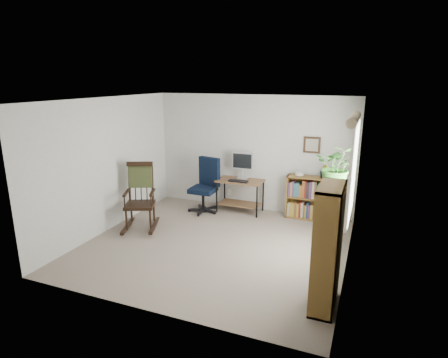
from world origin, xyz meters
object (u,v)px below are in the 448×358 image
at_px(low_bookshelf, 307,198).
at_px(tall_bookshelf, 327,248).
at_px(desk, 240,196).
at_px(rocking_chair, 139,196).
at_px(office_chair, 203,185).

distance_m(low_bookshelf, tall_bookshelf, 3.02).
relative_size(desk, rocking_chair, 0.76).
xyz_separation_m(desk, low_bookshelf, (1.37, 0.12, 0.09)).
bearing_deg(tall_bookshelf, office_chair, 138.23).
relative_size(desk, office_chair, 0.82).
relative_size(desk, tall_bookshelf, 0.61).
relative_size(low_bookshelf, tall_bookshelf, 0.56).
height_order(office_chair, rocking_chair, rocking_chair).
distance_m(office_chair, rocking_chair, 1.42).
height_order(rocking_chair, tall_bookshelf, tall_bookshelf).
bearing_deg(rocking_chair, tall_bookshelf, -43.97).
xyz_separation_m(office_chair, low_bookshelf, (2.07, 0.43, -0.14)).
height_order(desk, low_bookshelf, low_bookshelf).
xyz_separation_m(desk, office_chair, (-0.70, -0.31, 0.23)).
xyz_separation_m(office_chair, tall_bookshelf, (2.79, -2.49, 0.20)).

